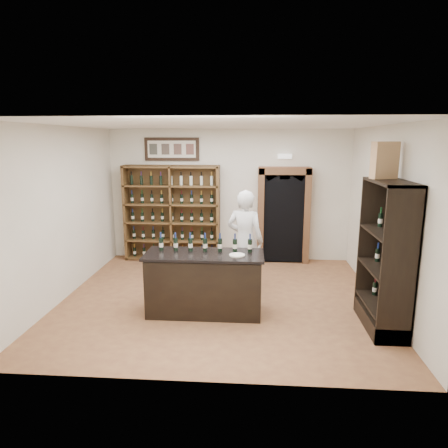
{
  "coord_description": "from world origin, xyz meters",
  "views": [
    {
      "loc": [
        0.56,
        -6.63,
        2.76
      ],
      "look_at": [
        0.05,
        0.3,
        1.29
      ],
      "focal_mm": 32.0,
      "sensor_mm": 36.0,
      "label": 1
    }
  ],
  "objects_px": {
    "side_cabinet": "(386,279)",
    "counter_bottle_0": "(161,244)",
    "shopkeeper": "(245,241)",
    "wine_shelf": "(172,213)",
    "wine_crate": "(385,160)",
    "tasting_counter": "(205,284)"
  },
  "relations": [
    {
      "from": "side_cabinet",
      "to": "counter_bottle_0",
      "type": "bearing_deg",
      "value": 172.79
    },
    {
      "from": "side_cabinet",
      "to": "shopkeeper",
      "type": "distance_m",
      "value": 2.53
    },
    {
      "from": "side_cabinet",
      "to": "wine_shelf",
      "type": "bearing_deg",
      "value": 139.79
    },
    {
      "from": "side_cabinet",
      "to": "wine_crate",
      "type": "distance_m",
      "value": 1.74
    },
    {
      "from": "shopkeeper",
      "to": "wine_crate",
      "type": "relative_size",
      "value": 3.51
    },
    {
      "from": "counter_bottle_0",
      "to": "shopkeeper",
      "type": "distance_m",
      "value": 1.66
    },
    {
      "from": "counter_bottle_0",
      "to": "shopkeeper",
      "type": "bearing_deg",
      "value": 35.54
    },
    {
      "from": "wine_shelf",
      "to": "shopkeeper",
      "type": "distance_m",
      "value": 2.52
    },
    {
      "from": "wine_crate",
      "to": "side_cabinet",
      "type": "bearing_deg",
      "value": -95.29
    },
    {
      "from": "side_cabinet",
      "to": "wine_crate",
      "type": "bearing_deg",
      "value": 102.25
    },
    {
      "from": "counter_bottle_0",
      "to": "side_cabinet",
      "type": "bearing_deg",
      "value": -7.21
    },
    {
      "from": "wine_shelf",
      "to": "tasting_counter",
      "type": "distance_m",
      "value": 3.19
    },
    {
      "from": "counter_bottle_0",
      "to": "side_cabinet",
      "type": "height_order",
      "value": "side_cabinet"
    },
    {
      "from": "counter_bottle_0",
      "to": "tasting_counter",
      "type": "bearing_deg",
      "value": -10.69
    },
    {
      "from": "wine_shelf",
      "to": "wine_crate",
      "type": "xyz_separation_m",
      "value": [
        3.76,
        -2.94,
        1.37
      ]
    },
    {
      "from": "wine_shelf",
      "to": "counter_bottle_0",
      "type": "bearing_deg",
      "value": -82.26
    },
    {
      "from": "side_cabinet",
      "to": "shopkeeper",
      "type": "bearing_deg",
      "value": 146.44
    },
    {
      "from": "tasting_counter",
      "to": "counter_bottle_0",
      "type": "relative_size",
      "value": 6.27
    },
    {
      "from": "counter_bottle_0",
      "to": "side_cabinet",
      "type": "distance_m",
      "value": 3.49
    },
    {
      "from": "tasting_counter",
      "to": "counter_bottle_0",
      "type": "xyz_separation_m",
      "value": [
        -0.72,
        0.14,
        0.61
      ]
    },
    {
      "from": "side_cabinet",
      "to": "shopkeeper",
      "type": "height_order",
      "value": "side_cabinet"
    },
    {
      "from": "tasting_counter",
      "to": "wine_crate",
      "type": "bearing_deg",
      "value": -0.19
    }
  ]
}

